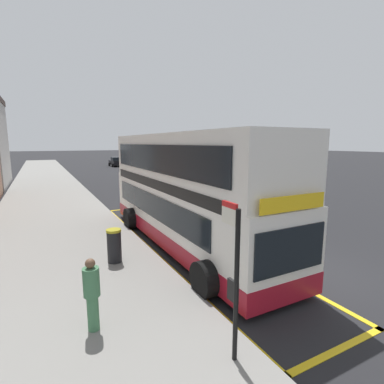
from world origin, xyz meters
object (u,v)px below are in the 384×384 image
at_px(bus_stop_sign, 234,271).
at_px(parked_car_maroon_kerbside, 192,179).
at_px(double_decker_bus, 184,194).
at_px(litter_bin, 114,246).
at_px(parked_car_black_behind, 116,162).
at_px(pedestrian_further_back, 92,292).

xyz_separation_m(bus_stop_sign, parked_car_maroon_kerbside, (9.50, 19.65, -1.02)).
relative_size(double_decker_bus, litter_bin, 10.01).
xyz_separation_m(double_decker_bus, parked_car_maroon_kerbside, (7.38, 13.34, -1.27)).
height_order(double_decker_bus, parked_car_maroon_kerbside, double_decker_bus).
bearing_deg(bus_stop_sign, parked_car_black_behind, 79.17).
bearing_deg(bus_stop_sign, pedestrian_further_back, 136.58).
bearing_deg(pedestrian_further_back, parked_car_maroon_kerbside, 56.56).
bearing_deg(parked_car_maroon_kerbside, litter_bin, -126.77).
distance_m(bus_stop_sign, parked_car_black_behind, 48.42).
bearing_deg(double_decker_bus, litter_bin, -163.84).
height_order(parked_car_maroon_kerbside, parked_car_black_behind, same).
bearing_deg(pedestrian_further_back, litter_bin, 70.11).
bearing_deg(litter_bin, pedestrian_further_back, -109.89).
relative_size(bus_stop_sign, pedestrian_further_back, 1.82).
xyz_separation_m(bus_stop_sign, parked_car_black_behind, (9.10, 47.55, -1.02)).
relative_size(double_decker_bus, parked_car_maroon_kerbside, 2.67).
height_order(double_decker_bus, pedestrian_further_back, double_decker_bus).
xyz_separation_m(parked_car_black_behind, pedestrian_further_back, (-11.24, -45.53, 0.20)).
bearing_deg(pedestrian_further_back, bus_stop_sign, -43.42).
relative_size(parked_car_black_behind, pedestrian_further_back, 2.64).
relative_size(parked_car_maroon_kerbside, parked_car_black_behind, 1.00).
height_order(parked_car_maroon_kerbside, pedestrian_further_back, pedestrian_further_back).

